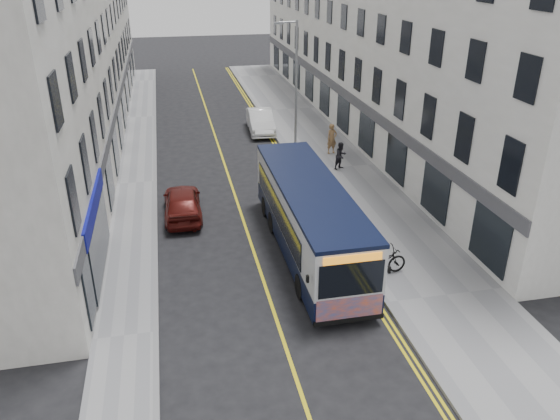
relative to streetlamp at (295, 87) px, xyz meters
name	(u,v)px	position (x,y,z in m)	size (l,w,h in m)	color
ground	(269,299)	(-4.17, -14.00, -4.38)	(140.00, 140.00, 0.00)	black
pavement_east	(337,168)	(2.08, -2.00, -4.32)	(4.50, 64.00, 0.12)	gray
pavement_west	(136,183)	(-9.17, -2.00, -4.32)	(2.00, 64.00, 0.12)	gray
kerb_east	(299,171)	(-0.17, -2.00, -4.32)	(0.18, 64.00, 0.13)	slate
kerb_west	(155,182)	(-8.17, -2.00, -4.32)	(0.18, 64.00, 0.13)	slate
road_centre_line	(229,177)	(-4.17, -2.00, -4.38)	(0.12, 64.00, 0.01)	gold
road_dbl_yellow_inner	(291,172)	(-0.62, -2.00, -4.38)	(0.10, 64.00, 0.01)	gold
road_dbl_yellow_outer	(295,172)	(-0.42, -2.00, -4.38)	(0.10, 64.00, 0.01)	gold
terrace_east	(375,29)	(7.33, 7.00, 2.12)	(6.00, 46.00, 13.00)	white
terrace_west	(62,38)	(-13.17, 7.00, 2.12)	(6.00, 46.00, 13.00)	white
streetlamp	(295,87)	(0.00, 0.00, 0.00)	(1.32, 0.18, 8.00)	gray
city_bus	(309,216)	(-1.96, -11.02, -2.71)	(2.46, 10.52, 3.05)	black
bicycle	(381,262)	(0.23, -13.43, -3.71)	(0.73, 2.10, 1.10)	black
pedestrian_near	(332,139)	(2.46, 0.41, -3.35)	(0.67, 0.44, 1.83)	olive
pedestrian_far	(341,156)	(2.19, -2.27, -3.48)	(0.76, 0.59, 1.56)	black
car_white	(261,121)	(-0.97, 6.01, -3.62)	(1.61, 4.60, 1.52)	white
car_maroon	(182,202)	(-6.87, -6.49, -3.66)	(1.71, 4.24, 1.45)	#53110D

